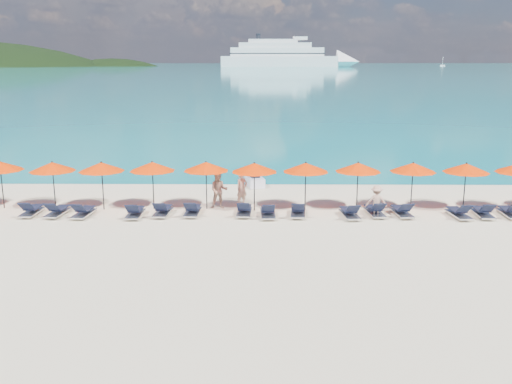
{
  "coord_description": "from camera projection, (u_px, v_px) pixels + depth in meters",
  "views": [
    {
      "loc": [
        0.27,
        -21.16,
        6.84
      ],
      "look_at": [
        0.0,
        3.0,
        1.2
      ],
      "focal_mm": 40.0,
      "sensor_mm": 36.0,
      "label": 1
    }
  ],
  "objects": [
    {
      "name": "ground",
      "position": [
        255.0,
        239.0,
        22.16
      ],
      "size": [
        1400.0,
        1400.0,
        0.0
      ],
      "primitive_type": "plane",
      "color": "beige"
    },
    {
      "name": "sea",
      "position": [
        262.0,
        65.0,
        664.86
      ],
      "size": [
        1600.0,
        1300.0,
        0.01
      ],
      "primitive_type": "cube",
      "color": "#1FA9B2",
      "rests_on": "ground"
    },
    {
      "name": "headland_small",
      "position": [
        114.0,
        102.0,
        577.04
      ],
      "size": [
        162.0,
        126.0,
        85.5
      ],
      "color": "black",
      "rests_on": "ground"
    },
    {
      "name": "cruise_ship",
      "position": [
        291.0,
        57.0,
        517.14
      ],
      "size": [
        126.38,
        22.86,
        35.07
      ],
      "rotation": [
        0.0,
        0.0,
        0.02
      ],
      "color": "silver",
      "rests_on": "ground"
    },
    {
      "name": "sailboat_far",
      "position": [
        442.0,
        65.0,
        592.48
      ],
      "size": [
        5.1,
        1.7,
        9.36
      ],
      "color": "silver",
      "rests_on": "ground"
    },
    {
      "name": "jetski",
      "position": [
        254.0,
        180.0,
        31.63
      ],
      "size": [
        1.32,
        2.34,
        0.79
      ],
      "rotation": [
        0.0,
        0.0,
        0.24
      ],
      "color": "silver",
      "rests_on": "ground"
    },
    {
      "name": "beachgoer_a",
      "position": [
        242.0,
        189.0,
        27.05
      ],
      "size": [
        0.72,
        0.7,
        1.67
      ],
      "primitive_type": "imported",
      "rotation": [
        0.0,
        0.0,
        0.7
      ],
      "color": "tan",
      "rests_on": "ground"
    },
    {
      "name": "beachgoer_b",
      "position": [
        219.0,
        190.0,
        26.65
      ],
      "size": [
        0.85,
        0.5,
        1.72
      ],
      "primitive_type": "imported",
      "rotation": [
        0.0,
        0.0,
        0.03
      ],
      "color": "tan",
      "rests_on": "ground"
    },
    {
      "name": "beachgoer_c",
      "position": [
        376.0,
        201.0,
        25.22
      ],
      "size": [
        0.96,
        0.53,
        1.42
      ],
      "primitive_type": "imported",
      "rotation": [
        0.0,
        0.0,
        3.03
      ],
      "color": "tan",
      "rests_on": "ground"
    },
    {
      "name": "umbrella_1",
      "position": [
        0.0,
        166.0,
        26.4
      ],
      "size": [
        2.1,
        2.1,
        2.28
      ],
      "color": "black",
      "rests_on": "ground"
    },
    {
      "name": "umbrella_2",
      "position": [
        52.0,
        167.0,
        26.21
      ],
      "size": [
        2.1,
        2.1,
        2.28
      ],
      "color": "black",
      "rests_on": "ground"
    },
    {
      "name": "umbrella_3",
      "position": [
        101.0,
        167.0,
        26.17
      ],
      "size": [
        2.1,
        2.1,
        2.28
      ],
      "color": "black",
      "rests_on": "ground"
    },
    {
      "name": "umbrella_4",
      "position": [
        152.0,
        166.0,
        26.27
      ],
      "size": [
        2.1,
        2.1,
        2.28
      ],
      "color": "black",
      "rests_on": "ground"
    },
    {
      "name": "umbrella_5",
      "position": [
        206.0,
        166.0,
        26.27
      ],
      "size": [
        2.1,
        2.1,
        2.28
      ],
      "color": "black",
      "rests_on": "ground"
    },
    {
      "name": "umbrella_6",
      "position": [
        254.0,
        168.0,
        26.01
      ],
      "size": [
        2.1,
        2.1,
        2.28
      ],
      "color": "black",
      "rests_on": "ground"
    },
    {
      "name": "umbrella_7",
      "position": [
        306.0,
        167.0,
        26.06
      ],
      "size": [
        2.1,
        2.1,
        2.28
      ],
      "color": "black",
      "rests_on": "ground"
    },
    {
      "name": "umbrella_8",
      "position": [
        358.0,
        167.0,
        26.09
      ],
      "size": [
        2.1,
        2.1,
        2.28
      ],
      "color": "black",
      "rests_on": "ground"
    },
    {
      "name": "umbrella_9",
      "position": [
        413.0,
        167.0,
        26.06
      ],
      "size": [
        2.1,
        2.1,
        2.28
      ],
      "color": "black",
      "rests_on": "ground"
    },
    {
      "name": "umbrella_10",
      "position": [
        466.0,
        168.0,
        25.92
      ],
      "size": [
        2.1,
        2.1,
        2.28
      ],
      "color": "black",
      "rests_on": "ground"
    },
    {
      "name": "lounger_3",
      "position": [
        32.0,
        210.0,
        25.56
      ],
      "size": [
        0.62,
        1.7,
        0.66
      ],
      "rotation": [
        0.0,
        0.0,
        0.0
      ],
      "color": "silver",
      "rests_on": "ground"
    },
    {
      "name": "lounger_4",
      "position": [
        57.0,
        211.0,
        25.47
      ],
      "size": [
        0.76,
        1.75,
        0.66
      ],
      "rotation": [
        0.0,
        0.0,
        -0.09
      ],
      "color": "silver",
      "rests_on": "ground"
    },
    {
      "name": "lounger_5",
      "position": [
        83.0,
        212.0,
        25.32
      ],
      "size": [
        0.77,
        1.75,
        0.66
      ],
      "rotation": [
        0.0,
        0.0,
        -0.09
      ],
      "color": "silver",
      "rests_on": "ground"
    },
    {
      "name": "lounger_6",
      "position": [
        135.0,
        212.0,
        25.25
      ],
      "size": [
        0.63,
        1.7,
        0.66
      ],
      "rotation": [
        0.0,
        0.0,
        0.01
      ],
      "color": "silver",
      "rests_on": "ground"
    },
    {
      "name": "lounger_7",
      "position": [
        163.0,
        210.0,
        25.52
      ],
      "size": [
        0.72,
        1.73,
        0.66
      ],
      "rotation": [
        0.0,
        0.0,
        -0.06
      ],
      "color": "silver",
      "rests_on": "ground"
    },
    {
      "name": "lounger_8",
      "position": [
        192.0,
        210.0,
        25.56
      ],
      "size": [
        0.67,
        1.72,
        0.66
      ],
      "rotation": [
        0.0,
        0.0,
        -0.03
      ],
      "color": "silver",
      "rests_on": "ground"
    },
    {
      "name": "lounger_9",
      "position": [
        244.0,
        210.0,
        25.55
      ],
      "size": [
        0.68,
        1.72,
        0.66
      ],
      "rotation": [
        0.0,
        0.0,
        -0.04
      ],
      "color": "silver",
      "rests_on": "ground"
    },
    {
      "name": "lounger_10",
      "position": [
        268.0,
        212.0,
        25.25
      ],
      "size": [
        0.68,
        1.72,
        0.66
      ],
      "rotation": [
        0.0,
        0.0,
        0.03
      ],
      "color": "silver",
      "rests_on": "ground"
    },
    {
      "name": "lounger_11",
      "position": [
        298.0,
        211.0,
        25.42
      ],
      "size": [
        0.74,
        1.74,
        0.66
      ],
      "rotation": [
        0.0,
        0.0,
        -0.07
      ],
      "color": "silver",
      "rests_on": "ground"
    },
    {
      "name": "lounger_12",
      "position": [
        350.0,
        213.0,
        25.16
      ],
      "size": [
        0.79,
        1.76,
        0.66
      ],
      "rotation": [
        0.0,
        0.0,
        0.1
      ],
      "color": "silver",
      "rests_on": "ground"
    },
    {
      "name": "lounger_13",
      "position": [
        375.0,
        211.0,
        25.48
      ],
      "size": [
        0.78,
        1.75,
        0.66
      ],
      "rotation": [
        0.0,
        0.0,
        0.1
      ],
      "color": "silver",
      "rests_on": "ground"
    },
    {
      "name": "lounger_14",
      "position": [
        402.0,
        211.0,
        25.43
      ],
      "size": [
        0.78,
        1.75,
        0.66
      ],
      "rotation": [
        0.0,
        0.0,
        0.1
      ],
      "color": "silver",
      "rests_on": "ground"
    },
    {
      "name": "lounger_15",
      "position": [
        459.0,
        213.0,
        25.16
      ],
      "size": [
        0.77,
        1.75,
        0.66
      ],
      "rotation": [
        0.0,
        0.0,
        0.09
      ],
      "color": "silver",
      "rests_on": "ground"
    },
    {
      "name": "lounger_16",
      "position": [
        483.0,
        212.0,
        25.26
      ],
      "size": [
        0.69,
        1.72,
        0.66
      ],
      "rotation": [
        0.0,
        0.0,
        -0.04
      ],
      "color": "silver",
      "rests_on": "ground"
    },
    {
      "name": "lounger_17",
      "position": [
        510.0,
        212.0,
        25.3
      ],
      "size": [
        0.67,
        1.72,
        0.66
      ],
      "rotation": [
        0.0,
        0.0,
        -0.03
      ],
      "color": "silver",
      "rests_on": "ground"
    }
  ]
}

